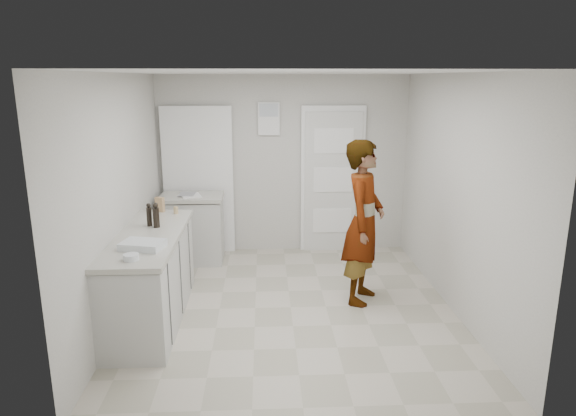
{
  "coord_description": "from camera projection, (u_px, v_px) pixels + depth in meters",
  "views": [
    {
      "loc": [
        -0.28,
        -5.19,
        2.45
      ],
      "look_at": [
        -0.01,
        0.4,
        1.03
      ],
      "focal_mm": 32.0,
      "sensor_mm": 36.0,
      "label": 1
    }
  ],
  "objects": [
    {
      "name": "cake_mix_box",
      "position": [
        160.0,
        204.0,
        6.0
      ],
      "size": [
        0.12,
        0.09,
        0.17
      ],
      "primitive_type": "cube",
      "rotation": [
        0.0,
        0.0,
        -0.43
      ],
      "color": "#A97D54",
      "rests_on": "main_counter"
    },
    {
      "name": "room_shell",
      "position": [
        271.0,
        181.0,
        7.27
      ],
      "size": [
        4.0,
        4.0,
        4.0
      ],
      "color": "#B8B5AE",
      "rests_on": "ground"
    },
    {
      "name": "papers",
      "position": [
        191.0,
        195.0,
        6.82
      ],
      "size": [
        0.32,
        0.37,
        0.01
      ],
      "primitive_type": "cube",
      "rotation": [
        0.0,
        0.0,
        0.29
      ],
      "color": "white",
      "rests_on": "side_counter"
    },
    {
      "name": "egg_bowl",
      "position": [
        131.0,
        257.0,
        4.41
      ],
      "size": [
        0.14,
        0.14,
        0.05
      ],
      "color": "silver",
      "rests_on": "main_counter"
    },
    {
      "name": "spice_jar",
      "position": [
        176.0,
        210.0,
        5.92
      ],
      "size": [
        0.05,
        0.05,
        0.08
      ],
      "primitive_type": "cylinder",
      "color": "tan",
      "rests_on": "main_counter"
    },
    {
      "name": "ground",
      "position": [
        291.0,
        307.0,
        5.64
      ],
      "size": [
        4.0,
        4.0,
        0.0
      ],
      "primitive_type": "plane",
      "color": "#A7A18C",
      "rests_on": "ground"
    },
    {
      "name": "person",
      "position": [
        364.0,
        222.0,
        5.62
      ],
      "size": [
        0.67,
        0.78,
        1.82
      ],
      "primitive_type": "imported",
      "rotation": [
        0.0,
        0.0,
        1.16
      ],
      "color": "silver",
      "rests_on": "ground"
    },
    {
      "name": "oil_cruet_a",
      "position": [
        156.0,
        216.0,
        5.35
      ],
      "size": [
        0.07,
        0.07,
        0.27
      ],
      "color": "black",
      "rests_on": "main_counter"
    },
    {
      "name": "main_counter",
      "position": [
        151.0,
        280.0,
        5.27
      ],
      "size": [
        0.64,
        1.96,
        0.93
      ],
      "color": "beige",
      "rests_on": "ground"
    },
    {
      "name": "oil_cruet_b",
      "position": [
        149.0,
        215.0,
        5.41
      ],
      "size": [
        0.05,
        0.05,
        0.25
      ],
      "color": "black",
      "rests_on": "main_counter"
    },
    {
      "name": "side_counter",
      "position": [
        193.0,
        231.0,
        6.97
      ],
      "size": [
        0.84,
        0.61,
        0.93
      ],
      "color": "beige",
      "rests_on": "ground"
    },
    {
      "name": "baking_dish",
      "position": [
        143.0,
        245.0,
        4.71
      ],
      "size": [
        0.42,
        0.34,
        0.07
      ],
      "rotation": [
        0.0,
        0.0,
        -0.22
      ],
      "color": "silver",
      "rests_on": "main_counter"
    }
  ]
}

